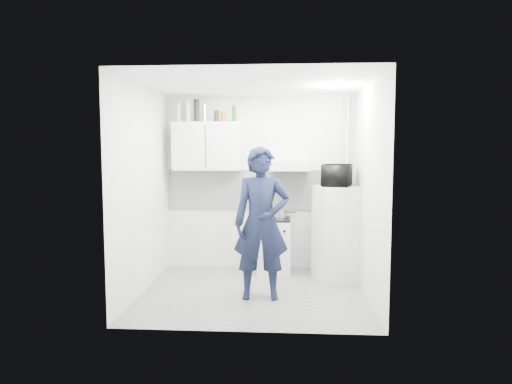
{
  "coord_description": "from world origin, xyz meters",
  "views": [
    {
      "loc": [
        0.38,
        -5.6,
        1.8
      ],
      "look_at": [
        0.01,
        0.3,
        1.25
      ],
      "focal_mm": 32.0,
      "sensor_mm": 36.0,
      "label": 1
    }
  ],
  "objects": [
    {
      "name": "bottle_b",
      "position": [
        -1.04,
        1.07,
        2.35
      ],
      "size": [
        0.08,
        0.08,
        0.3
      ],
      "primitive_type": "cylinder",
      "color": "#B2B7BC",
      "rests_on": "upper_cabinet"
    },
    {
      "name": "bottle_a",
      "position": [
        -1.18,
        1.07,
        2.34
      ],
      "size": [
        0.07,
        0.07,
        0.28
      ],
      "primitive_type": "cylinder",
      "color": "#B2B7BC",
      "rests_on": "upper_cabinet"
    },
    {
      "name": "backsplash",
      "position": [
        0.0,
        1.24,
        1.2
      ],
      "size": [
        2.74,
        0.03,
        0.6
      ],
      "primitive_type": "cube",
      "color": "white",
      "rests_on": "wall_back"
    },
    {
      "name": "fridge",
      "position": [
        1.1,
        0.67,
        0.65
      ],
      "size": [
        0.66,
        0.66,
        1.3
      ],
      "primitive_type": "cube",
      "rotation": [
        0.0,
        0.0,
        0.26
      ],
      "color": "white",
      "rests_on": "floor"
    },
    {
      "name": "saucepan",
      "position": [
        0.32,
        1.08,
        0.85
      ],
      "size": [
        0.18,
        0.18,
        0.1
      ],
      "primitive_type": "cylinder",
      "color": "silver",
      "rests_on": "stove_top"
    },
    {
      "name": "ceiling_spot_fixture",
      "position": [
        1.0,
        0.2,
        2.57
      ],
      "size": [
        0.1,
        0.1,
        0.02
      ],
      "primitive_type": "cylinder",
      "color": "white",
      "rests_on": "ceiling"
    },
    {
      "name": "stove_top",
      "position": [
        0.23,
        1.0,
        0.78
      ],
      "size": [
        0.46,
        0.46,
        0.03
      ],
      "primitive_type": "cube",
      "color": "black",
      "rests_on": "stove"
    },
    {
      "name": "pipe_b",
      "position": [
        1.18,
        1.17,
        1.3
      ],
      "size": [
        0.04,
        0.04,
        2.6
      ],
      "primitive_type": "cylinder",
      "color": "silver",
      "rests_on": "floor"
    },
    {
      "name": "floor",
      "position": [
        0.0,
        0.0,
        0.0
      ],
      "size": [
        2.8,
        2.8,
        0.0
      ],
      "primitive_type": "plane",
      "color": "slate",
      "rests_on": "ground"
    },
    {
      "name": "person",
      "position": [
        0.11,
        -0.19,
        0.92
      ],
      "size": [
        0.7,
        0.49,
        1.84
      ],
      "primitive_type": "imported",
      "rotation": [
        0.0,
        0.0,
        0.07
      ],
      "color": "black",
      "rests_on": "floor"
    },
    {
      "name": "wall_left",
      "position": [
        -1.4,
        0.0,
        1.3
      ],
      "size": [
        0.0,
        2.6,
        2.6
      ],
      "primitive_type": "plane",
      "rotation": [
        1.57,
        0.0,
        1.57
      ],
      "color": "silver",
      "rests_on": "floor"
    },
    {
      "name": "ceiling",
      "position": [
        0.0,
        0.0,
        2.6
      ],
      "size": [
        2.8,
        2.8,
        0.0
      ],
      "primitive_type": "plane",
      "color": "white",
      "rests_on": "wall_back"
    },
    {
      "name": "range_hood",
      "position": [
        0.45,
        1.0,
        1.57
      ],
      "size": [
        0.6,
        0.5,
        0.14
      ],
      "primitive_type": "cube",
      "color": "silver",
      "rests_on": "wall_back"
    },
    {
      "name": "bottle_d",
      "position": [
        -0.8,
        1.07,
        2.33
      ],
      "size": [
        0.06,
        0.06,
        0.27
      ],
      "primitive_type": "cylinder",
      "color": "silver",
      "rests_on": "upper_cabinet"
    },
    {
      "name": "canister_b",
      "position": [
        -0.51,
        1.07,
        2.28
      ],
      "size": [
        0.08,
        0.08,
        0.15
      ],
      "primitive_type": "cylinder",
      "color": "brown",
      "rests_on": "upper_cabinet"
    },
    {
      "name": "wall_right",
      "position": [
        1.4,
        0.0,
        1.3
      ],
      "size": [
        0.0,
        2.6,
        2.6
      ],
      "primitive_type": "plane",
      "rotation": [
        1.57,
        0.0,
        -1.57
      ],
      "color": "silver",
      "rests_on": "floor"
    },
    {
      "name": "bottle_e",
      "position": [
        -0.36,
        1.07,
        2.32
      ],
      "size": [
        0.06,
        0.06,
        0.25
      ],
      "primitive_type": "cylinder",
      "color": "#144C1E",
      "rests_on": "upper_cabinet"
    },
    {
      "name": "pipe_a",
      "position": [
        1.3,
        1.17,
        1.3
      ],
      "size": [
        0.05,
        0.05,
        2.6
      ],
      "primitive_type": "cylinder",
      "color": "silver",
      "rests_on": "floor"
    },
    {
      "name": "upper_cabinet",
      "position": [
        -0.75,
        1.07,
        1.85
      ],
      "size": [
        1.0,
        0.35,
        0.7
      ],
      "primitive_type": "cube",
      "color": "white",
      "rests_on": "wall_back"
    },
    {
      "name": "canister_a",
      "position": [
        -0.62,
        1.07,
        2.29
      ],
      "size": [
        0.07,
        0.07,
        0.17
      ],
      "primitive_type": "cylinder",
      "color": "black",
      "rests_on": "upper_cabinet"
    },
    {
      "name": "stove",
      "position": [
        0.23,
        1.0,
        0.39
      ],
      "size": [
        0.48,
        0.48,
        0.77
      ],
      "primitive_type": "cube",
      "color": "silver",
      "rests_on": "floor"
    },
    {
      "name": "wall_back",
      "position": [
        0.0,
        1.25,
        1.3
      ],
      "size": [
        2.8,
        0.0,
        2.8
      ],
      "primitive_type": "plane",
      "rotation": [
        1.57,
        0.0,
        0.0
      ],
      "color": "silver",
      "rests_on": "floor"
    },
    {
      "name": "bottle_c",
      "position": [
        -0.91,
        1.07,
        2.37
      ],
      "size": [
        0.08,
        0.08,
        0.33
      ],
      "primitive_type": "cylinder",
      "color": "black",
      "rests_on": "upper_cabinet"
    },
    {
      "name": "microwave",
      "position": [
        1.1,
        0.67,
        1.45
      ],
      "size": [
        0.61,
        0.48,
        0.3
      ],
      "primitive_type": "imported",
      "rotation": [
        0.0,
        0.0,
        1.34
      ],
      "color": "black",
      "rests_on": "fridge"
    }
  ]
}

